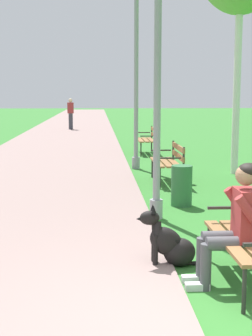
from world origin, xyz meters
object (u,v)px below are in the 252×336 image
(lamp_post_near, at_px, (157,85))
(pedestrian_distant, at_px, (71,114))
(park_bench_mid, at_px, (170,159))
(park_bench_far, at_px, (148,138))
(litter_bin, at_px, (182,186))
(lamp_post_mid, at_px, (136,74))
(person_seated_on_near_bench, at_px, (236,220))
(dog_black, at_px, (170,244))

(lamp_post_near, bearing_deg, pedestrian_distant, 96.95)
(park_bench_mid, bearing_deg, park_bench_far, 89.19)
(litter_bin, bearing_deg, pedestrian_distant, 98.99)
(lamp_post_near, height_order, pedestrian_distant, lamp_post_near)
(park_bench_far, xyz_separation_m, litter_bin, (-0.19, -7.35, -0.16))
(park_bench_mid, height_order, litter_bin, park_bench_mid)
(lamp_post_mid, bearing_deg, person_seated_on_near_bench, -87.25)
(park_bench_mid, distance_m, litter_bin, 2.21)
(person_seated_on_near_bench, bearing_deg, dog_black, 133.11)
(lamp_post_mid, bearing_deg, pedestrian_distant, 99.89)
(lamp_post_mid, xyz_separation_m, pedestrian_distant, (-2.36, 13.56, -1.55))
(park_bench_mid, height_order, pedestrian_distant, pedestrian_distant)
(park_bench_mid, relative_size, park_bench_far, 1.00)
(park_bench_mid, distance_m, person_seated_on_near_bench, 5.78)
(dog_black, bearing_deg, lamp_post_near, 87.42)
(dog_black, height_order, lamp_post_mid, lamp_post_mid)
(lamp_post_mid, distance_m, litter_bin, 4.73)
(lamp_post_mid, bearing_deg, lamp_post_near, -90.98)
(person_seated_on_near_bench, relative_size, pedestrian_distant, 0.76)
(park_bench_far, bearing_deg, pedestrian_distant, 106.04)
(park_bench_mid, xyz_separation_m, park_bench_far, (0.07, 5.15, 0.00))
(park_bench_far, distance_m, lamp_post_mid, 3.69)
(park_bench_mid, relative_size, litter_bin, 2.14)
(person_seated_on_near_bench, distance_m, lamp_post_mid, 8.01)
(park_bench_mid, height_order, dog_black, park_bench_mid)
(pedestrian_distant, bearing_deg, lamp_post_mid, -80.11)
(pedestrian_distant, bearing_deg, person_seated_on_near_bench, -82.70)
(person_seated_on_near_bench, xyz_separation_m, dog_black, (-0.56, 0.60, -0.42))
(park_bench_far, bearing_deg, lamp_post_mid, -101.67)
(lamp_post_mid, bearing_deg, park_bench_mid, -74.46)
(lamp_post_near, height_order, litter_bin, lamp_post_near)
(dog_black, height_order, lamp_post_near, lamp_post_near)
(park_bench_mid, height_order, lamp_post_mid, lamp_post_mid)
(park_bench_far, xyz_separation_m, pedestrian_distant, (-3.00, 10.45, 0.33))
(lamp_post_mid, bearing_deg, litter_bin, -83.92)
(dog_black, distance_m, litter_bin, 3.05)
(dog_black, bearing_deg, lamp_post_mid, 88.55)
(person_seated_on_near_bench, height_order, litter_bin, person_seated_on_near_bench)
(lamp_post_mid, xyz_separation_m, litter_bin, (0.45, -4.25, -2.04))
(pedestrian_distant, bearing_deg, lamp_post_near, -83.05)
(person_seated_on_near_bench, relative_size, lamp_post_near, 0.32)
(litter_bin, bearing_deg, park_bench_mid, 87.00)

